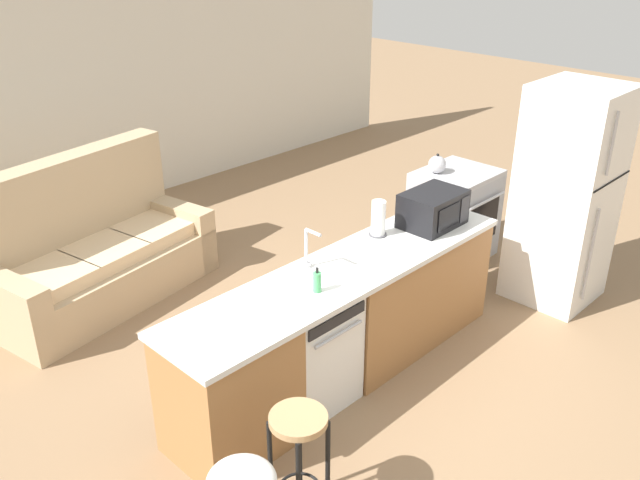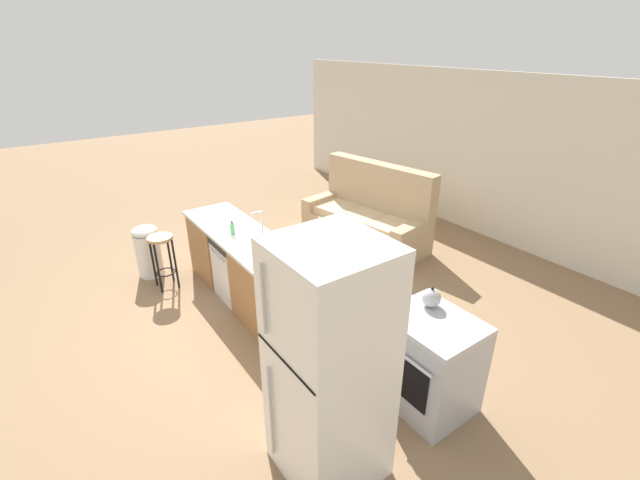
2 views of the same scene
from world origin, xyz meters
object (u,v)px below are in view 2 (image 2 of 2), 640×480
Objects in this scene: bar_stool at (162,251)px; dishwasher at (242,266)px; microwave at (302,268)px; trash_bin at (148,250)px; kettle at (432,298)px; refrigerator at (329,368)px; soap_bottle at (233,229)px; couch at (369,219)px; paper_towel_roll at (294,246)px; stove_range at (429,362)px.

dishwasher is at bearing 43.49° from bar_stool.
microwave is 0.68× the size of trash_bin.
dishwasher reaches higher than bar_stool.
microwave is 2.44× the size of kettle.
refrigerator is at bearing -24.87° from microwave.
microwave is 0.68× the size of bar_stool.
kettle reaches higher than bar_stool.
trash_bin is at bearing -146.50° from dishwasher.
kettle is at bearing 23.85° from bar_stool.
trash_bin is at bearing -149.87° from soap_bottle.
dishwasher is 4.77× the size of soap_bottle.
soap_bottle is 2.57m from couch.
trash_bin is (-1.27, -0.74, -0.59)m from soap_bottle.
soap_bottle is 0.24× the size of trash_bin.
couch is (-1.27, 2.21, -0.64)m from paper_towel_roll.
couch reaches higher than kettle.
soap_bottle is at bearing -162.37° from kettle.
soap_bottle reaches higher than trash_bin.
trash_bin is at bearing -106.27° from couch.
soap_bottle is (0.03, -0.09, 0.55)m from dishwasher.
refrigerator reaches higher than stove_range.
refrigerator is 2.59× the size of bar_stool.
soap_bottle is 2.53m from kettle.
paper_towel_roll is at bearing 155.70° from refrigerator.
paper_towel_roll reaches higher than microwave.
paper_towel_roll is at bearing 24.51° from trash_bin.
microwave is at bearing -22.75° from paper_towel_roll.
bar_stool and trash_bin have the same top height.
dishwasher is at bearing 179.95° from microwave.
kettle is 4.02m from trash_bin.
couch is at bearing 81.31° from bar_stool.
couch reaches higher than microwave.
paper_towel_roll is 0.38× the size of trash_bin.
stove_range is 2.70m from soap_bottle.
soap_bottle is at bearing -73.27° from dishwasher.
microwave reaches higher than soap_bottle.
dishwasher is at bearing 168.07° from refrigerator.
dishwasher is 1.49m from trash_bin.
kettle is at bearing 18.60° from paper_towel_roll.
soap_bottle is at bearing -166.14° from stove_range.
bar_stool is 0.49m from trash_bin.
refrigerator is 1.31m from microwave.
soap_bottle is (-2.57, 0.46, 0.01)m from refrigerator.
paper_towel_roll is 2.63m from couch.
paper_towel_roll reaches higher than soap_bottle.
couch is (-2.74, 1.72, -0.59)m from kettle.
stove_range is 1.21m from refrigerator.
kettle is 3.55m from bar_stool.
paper_towel_roll reaches higher than trash_bin.
microwave is 1.40m from soap_bottle.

